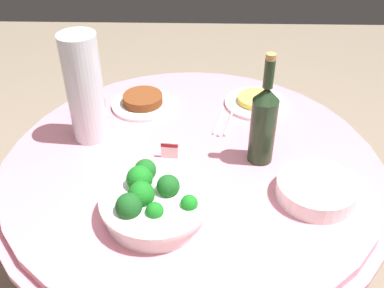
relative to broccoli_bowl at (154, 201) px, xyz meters
name	(u,v)px	position (x,y,z in m)	size (l,w,h in m)	color
buffet_table	(192,240)	(-0.09, -0.24, -0.41)	(1.16, 1.16, 0.74)	maroon
broccoli_bowl	(154,201)	(0.00, 0.00, 0.00)	(0.28, 0.28, 0.12)	white
plate_stack	(316,189)	(-0.42, -0.08, -0.02)	(0.21, 0.21, 0.05)	white
wine_bottle	(264,123)	(-0.29, -0.23, 0.09)	(0.07, 0.07, 0.34)	#20341D
decorative_fruit_vase	(86,95)	(0.23, -0.34, 0.11)	(0.11, 0.11, 0.34)	silver
serving_tongs	(223,123)	(-0.19, -0.42, -0.04)	(0.08, 0.17, 0.01)	silver
food_plate_fried_egg	(256,102)	(-0.31, -0.54, -0.03)	(0.22, 0.22, 0.03)	white
food_plate_stir_fry	(143,102)	(0.09, -0.53, -0.03)	(0.22, 0.22, 0.04)	white
label_placard_front	(169,150)	(-0.02, -0.23, -0.01)	(0.05, 0.01, 0.05)	white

